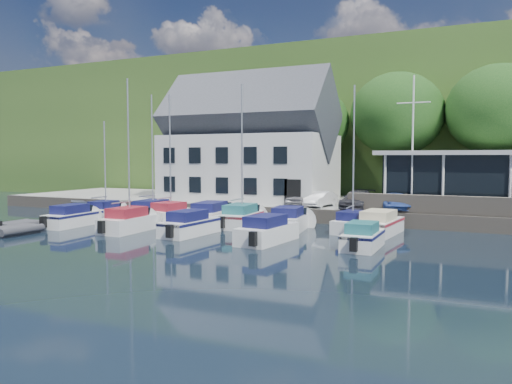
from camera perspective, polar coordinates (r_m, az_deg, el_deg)
ground at (r=25.64m, az=-2.46°, el=-6.45°), size 180.00×180.00×0.00m
quay at (r=41.77m, az=8.54°, el=-1.75°), size 60.00×13.00×1.00m
quay_face at (r=35.60m, az=5.63°, el=-2.71°), size 60.00×0.30×1.00m
hillside at (r=85.29m, az=16.96°, el=6.08°), size 160.00×75.00×16.00m
field_patch at (r=93.22m, az=22.71°, el=10.78°), size 50.00×30.00×0.30m
harbor_building at (r=43.11m, az=-0.78°, el=4.93°), size 14.40×8.20×8.70m
club_pavilion at (r=38.48m, az=23.88°, el=1.27°), size 13.20×7.20×4.10m
seawall at (r=33.98m, az=25.39°, el=-1.54°), size 18.00×0.50×1.20m
gangway at (r=42.35m, az=-16.96°, el=-2.48°), size 1.20×6.00×1.40m
car_silver at (r=38.33m, az=4.96°, el=-0.57°), size 1.62×3.62×1.21m
car_white at (r=37.17m, az=7.39°, el=-0.80°), size 1.78×3.58×1.13m
car_dgrey at (r=36.24m, az=11.53°, el=-0.85°), size 1.95×4.47×1.28m
car_blue at (r=35.78m, az=15.65°, el=-0.98°), size 2.46×4.00×1.28m
flagpole at (r=35.61m, az=17.46°, el=5.31°), size 2.20×0.20×9.16m
tree_1 at (r=50.83m, az=-3.06°, el=5.78°), size 7.66×7.66×10.47m
tree_2 at (r=46.30m, az=5.99°, el=5.74°), size 7.43×7.43×10.15m
tree_3 at (r=45.81m, az=15.78°, el=6.21°), size 8.10×8.10×11.07m
tree_4 at (r=45.11m, az=25.83°, el=6.05°), size 8.16×8.16×11.15m
boat_r1_0 at (r=39.52m, az=-16.88°, el=3.04°), size 2.16×5.42×8.21m
boat_r1_1 at (r=37.53m, az=-11.77°, el=3.83°), size 2.68×7.07×9.19m
boat_r1_2 at (r=35.80m, az=-9.79°, el=3.69°), size 2.85×5.61×8.99m
boat_r1_3 at (r=34.86m, az=-5.06°, el=-2.38°), size 2.86×7.38×1.57m
boat_r1_4 at (r=33.33m, az=-1.63°, el=3.99°), size 2.48×6.80×9.29m
boat_r1_5 at (r=31.79m, az=3.80°, el=-3.04°), size 2.78×5.85×1.52m
boat_r1_6 at (r=31.10m, az=11.08°, el=2.95°), size 2.44×5.14×8.24m
boat_r1_7 at (r=30.97m, az=13.92°, el=-3.37°), size 2.68×6.64×1.48m
boat_r2_0 at (r=35.84m, az=-20.16°, el=-2.50°), size 2.06×6.38×1.49m
boat_r2_1 at (r=32.06m, az=-14.35°, el=3.92°), size 2.20×6.48×9.35m
boat_r2_2 at (r=30.07m, az=-7.53°, el=-3.48°), size 2.26×6.37×1.50m
boat_r2_3 at (r=27.27m, az=1.31°, el=-4.20°), size 2.59×6.48×1.52m
boat_r2_4 at (r=26.03m, az=12.12°, el=-4.84°), size 1.76×5.08×1.38m
dinghy_0 at (r=35.87m, az=-25.57°, el=-3.30°), size 1.79×2.92×0.67m
dinghy_1 at (r=33.44m, az=-25.85°, el=-3.78°), size 1.91×3.11×0.71m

